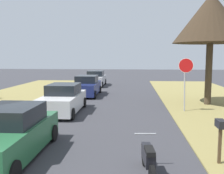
% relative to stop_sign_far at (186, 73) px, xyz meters
% --- Properties ---
extents(stop_sign_far, '(0.81, 0.40, 2.96)m').
position_rel_stop_sign_far_xyz_m(stop_sign_far, '(0.00, 0.00, 0.00)').
color(stop_sign_far, '#9EA0A5').
rests_on(stop_sign_far, grass_verge_right).
extents(street_tree_right_mid_b, '(4.65, 4.65, 6.96)m').
position_rel_stop_sign_far_xyz_m(street_tree_right_mid_b, '(1.88, 2.27, 3.25)').
color(street_tree_right_mid_b, '#453829').
rests_on(street_tree_right_mid_b, grass_verge_right).
extents(parked_sedan_green, '(1.98, 4.42, 1.57)m').
position_rel_stop_sign_far_xyz_m(parked_sedan_green, '(-6.66, -7.21, -1.47)').
color(parked_sedan_green, '#28663D').
rests_on(parked_sedan_green, ground).
extents(parked_sedan_white, '(1.98, 4.42, 1.57)m').
position_rel_stop_sign_far_xyz_m(parked_sedan_white, '(-6.75, -0.70, -1.47)').
color(parked_sedan_white, white).
rests_on(parked_sedan_white, ground).
extents(parked_sedan_navy, '(1.98, 4.42, 1.57)m').
position_rel_stop_sign_far_xyz_m(parked_sedan_navy, '(-6.60, 5.79, -1.47)').
color(parked_sedan_navy, navy).
rests_on(parked_sedan_navy, ground).
extents(parked_sedan_silver, '(1.98, 4.42, 1.57)m').
position_rel_stop_sign_far_xyz_m(parked_sedan_silver, '(-6.89, 12.70, -1.47)').
color(parked_sedan_silver, '#BCBCC1').
rests_on(parked_sedan_silver, ground).
extents(parked_motorcycle, '(0.60, 2.05, 0.97)m').
position_rel_stop_sign_far_xyz_m(parked_motorcycle, '(-2.47, -8.22, -1.71)').
color(parked_motorcycle, black).
rests_on(parked_motorcycle, ground).
extents(curbside_mailbox, '(0.22, 0.44, 1.27)m').
position_rel_stop_sign_far_xyz_m(curbside_mailbox, '(-0.39, -7.30, -1.13)').
color(curbside_mailbox, brown).
rests_on(curbside_mailbox, grass_verge_right).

